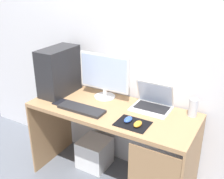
{
  "coord_description": "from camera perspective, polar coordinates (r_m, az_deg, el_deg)",
  "views": [
    {
      "loc": [
        1.05,
        -1.82,
        1.86
      ],
      "look_at": [
        0.0,
        0.0,
        0.96
      ],
      "focal_mm": 43.55,
      "sensor_mm": 36.0,
      "label": 1
    }
  ],
  "objects": [
    {
      "name": "subwoofer",
      "position": [
        2.89,
        -3.66,
        -13.13
      ],
      "size": [
        0.3,
        0.3,
        0.3
      ],
      "primitive_type": "cube",
      "color": "white",
      "rests_on": "ground_plane"
    },
    {
      "name": "mouse_left",
      "position": [
        2.15,
        3.41,
        -6.3
      ],
      "size": [
        0.06,
        0.1,
        0.03
      ],
      "primitive_type": "ellipsoid",
      "color": "#2D51B2",
      "rests_on": "mousepad"
    },
    {
      "name": "wall_back",
      "position": [
        2.46,
        4.09,
        10.13
      ],
      "size": [
        4.0,
        0.05,
        2.6
      ],
      "color": "silver",
      "rests_on": "ground_plane"
    },
    {
      "name": "monitor",
      "position": [
        2.48,
        -1.66,
        2.87
      ],
      "size": [
        0.5,
        0.2,
        0.42
      ],
      "color": "white",
      "rests_on": "desk"
    },
    {
      "name": "ground_plane",
      "position": [
        2.8,
        0.0,
        -18.32
      ],
      "size": [
        8.0,
        8.0,
        0.0
      ],
      "primitive_type": "plane",
      "color": "slate"
    },
    {
      "name": "mousepad",
      "position": [
        2.13,
        4.36,
        -7.16
      ],
      "size": [
        0.26,
        0.2,
        0.0
      ],
      "primitive_type": "cube",
      "color": "black",
      "rests_on": "desk"
    },
    {
      "name": "keyboard",
      "position": [
        2.34,
        -6.42,
        -4.07
      ],
      "size": [
        0.42,
        0.14,
        0.02
      ],
      "primitive_type": "cube",
      "color": "#232326",
      "rests_on": "desk"
    },
    {
      "name": "mouse_right",
      "position": [
        2.09,
        5.44,
        -7.21
      ],
      "size": [
        0.06,
        0.1,
        0.03
      ],
      "primitive_type": "ellipsoid",
      "color": "orange",
      "rests_on": "mousepad"
    },
    {
      "name": "cell_phone",
      "position": [
        2.51,
        -10.99,
        -2.55
      ],
      "size": [
        0.07,
        0.13,
        0.01
      ],
      "primitive_type": "cube",
      "color": "black",
      "rests_on": "desk"
    },
    {
      "name": "desk",
      "position": [
        2.42,
        0.28,
        -7.59
      ],
      "size": [
        1.47,
        0.6,
        0.78
      ],
      "color": "#A37A51",
      "rests_on": "ground_plane"
    },
    {
      "name": "pc_tower",
      "position": [
        2.63,
        -11.07,
        3.8
      ],
      "size": [
        0.21,
        0.42,
        0.45
      ],
      "primitive_type": "cube",
      "color": "#232326",
      "rests_on": "desk"
    },
    {
      "name": "speaker",
      "position": [
        2.3,
        16.65,
        -3.67
      ],
      "size": [
        0.07,
        0.07,
        0.15
      ],
      "primitive_type": "cylinder",
      "color": "#B7BCC6",
      "rests_on": "desk"
    },
    {
      "name": "laptop",
      "position": [
        2.37,
        8.48,
        -2.88
      ],
      "size": [
        0.33,
        0.25,
        0.23
      ],
      "color": "white",
      "rests_on": "desk"
    }
  ]
}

